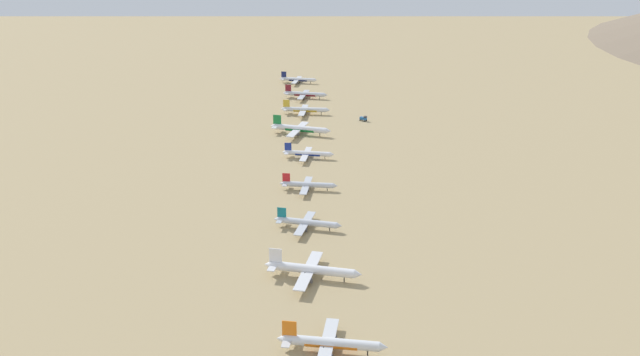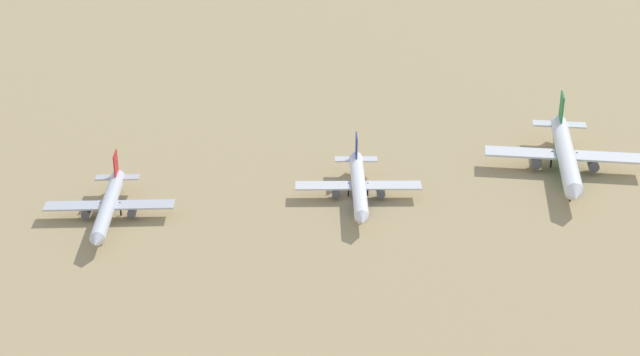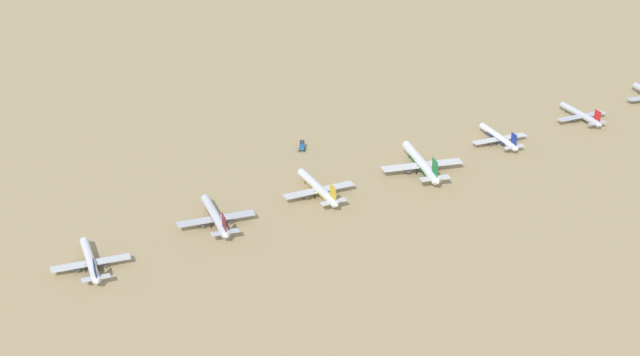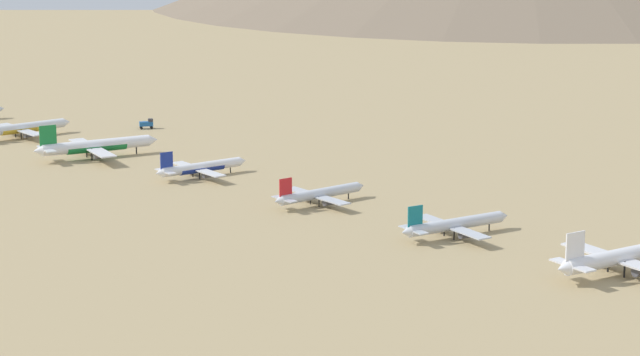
{
  "view_description": "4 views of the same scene",
  "coord_description": "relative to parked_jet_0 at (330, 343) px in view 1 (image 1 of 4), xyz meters",
  "views": [
    {
      "loc": [
        47.07,
        -409.26,
        149.7
      ],
      "look_at": [
        11.8,
        -41.51,
        4.39
      ],
      "focal_mm": 39.14,
      "sensor_mm": 36.0,
      "label": 1
    },
    {
      "loc": [
        188.67,
        -16.56,
        95.97
      ],
      "look_at": [
        1.42,
        -5.59,
        6.22
      ],
      "focal_mm": 55.46,
      "sensor_mm": 36.0,
      "label": 2
    },
    {
      "loc": [
        -338.37,
        253.95,
        180.73
      ],
      "look_at": [
        -4.31,
        95.89,
        3.06
      ],
      "focal_mm": 54.66,
      "sensor_mm": 36.0,
      "label": 3
    },
    {
      "loc": [
        -217.12,
        -321.18,
        86.79
      ],
      "look_at": [
        8.75,
        -46.05,
        6.92
      ],
      "focal_mm": 69.82,
      "sensor_mm": 36.0,
      "label": 4
    }
  ],
  "objects": [
    {
      "name": "parked_jet_7",
      "position": [
        -49.81,
        348.09,
        -0.22
      ],
      "size": [
        37.96,
        30.91,
        10.94
      ],
      "color": "silver",
      "rests_on": "ground"
    },
    {
      "name": "parked_jet_6",
      "position": [
        -44.35,
        301.42,
        -0.19
      ],
      "size": [
        38.16,
        30.89,
        11.04
      ],
      "color": "silver",
      "rests_on": "ground"
    },
    {
      "name": "parked_jet_0",
      "position": [
        0.0,
        0.0,
        0.0
      ],
      "size": [
        40.27,
        32.69,
        11.62
      ],
      "color": "silver",
      "rests_on": "ground"
    },
    {
      "name": "parked_jet_3",
      "position": [
        -25.16,
        150.69,
        -0.65
      ],
      "size": [
        33.05,
        26.79,
        9.55
      ],
      "color": "silver",
      "rests_on": "ground"
    },
    {
      "name": "parked_jet_5",
      "position": [
        -42.16,
        251.05,
        0.4
      ],
      "size": [
        44.27,
        36.25,
        12.83
      ],
      "color": "white",
      "rests_on": "ground"
    },
    {
      "name": "parked_jet_2",
      "position": [
        -20.04,
        100.74,
        -0.48
      ],
      "size": [
        34.84,
        28.45,
        10.06
      ],
      "color": "silver",
      "rests_on": "ground"
    },
    {
      "name": "service_truck",
      "position": [
        1.14,
        288.03,
        -1.79
      ],
      "size": [
        5.7,
        4.61,
        3.9
      ],
      "color": "#1E5999",
      "rests_on": "ground"
    },
    {
      "name": "ground_plane",
      "position": [
        -30.71,
        200.16,
        -3.86
      ],
      "size": [
        2426.33,
        2426.33,
        0.0
      ],
      "primitive_type": "plane",
      "color": "tan"
    },
    {
      "name": "parked_jet_1",
      "position": [
        -12.58,
        52.26,
        0.32
      ],
      "size": [
        43.11,
        35.17,
        12.44
      ],
      "color": "white",
      "rests_on": "ground"
    },
    {
      "name": "parked_jet_8",
      "position": [
        -62.06,
        399.85,
        -0.52
      ],
      "size": [
        34.91,
        28.41,
        10.06
      ],
      "color": "silver",
      "rests_on": "ground"
    },
    {
      "name": "parked_jet_4",
      "position": [
        -31.2,
        202.97,
        -0.64
      ],
      "size": [
        33.63,
        27.31,
        9.7
      ],
      "color": "white",
      "rests_on": "ground"
    }
  ]
}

